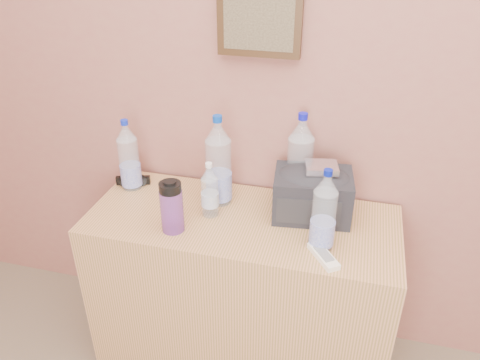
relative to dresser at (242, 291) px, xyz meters
name	(u,v)px	position (x,y,z in m)	size (l,w,h in m)	color
picture_frame	(259,20)	(0.00, 0.24, 1.04)	(0.30, 0.03, 0.25)	#382311
dresser	(242,291)	(0.00, 0.00, 0.00)	(1.17, 0.49, 0.73)	tan
pet_large_a	(129,158)	(-0.50, 0.11, 0.50)	(0.08, 0.08, 0.30)	silver
pet_large_b	(219,165)	(-0.12, 0.10, 0.52)	(0.10, 0.10, 0.36)	silver
pet_large_c	(300,163)	(0.18, 0.19, 0.53)	(0.10, 0.10, 0.37)	#A7BCD4
pet_large_d	(324,214)	(0.30, -0.09, 0.50)	(0.08, 0.08, 0.30)	white
pet_small	(210,192)	(-0.12, 0.00, 0.46)	(0.06, 0.06, 0.22)	silver
nalgene_bottle	(172,206)	(-0.22, -0.13, 0.46)	(0.08, 0.08, 0.20)	#6A2FA1
sunglasses	(133,180)	(-0.51, 0.13, 0.38)	(0.14, 0.05, 0.04)	black
ac_remote	(323,256)	(0.32, -0.16, 0.37)	(0.14, 0.05, 0.02)	silver
toiletry_bag	(312,192)	(0.25, 0.09, 0.46)	(0.28, 0.20, 0.19)	black
foil_packet	(322,167)	(0.27, 0.09, 0.57)	(0.11, 0.10, 0.02)	silver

